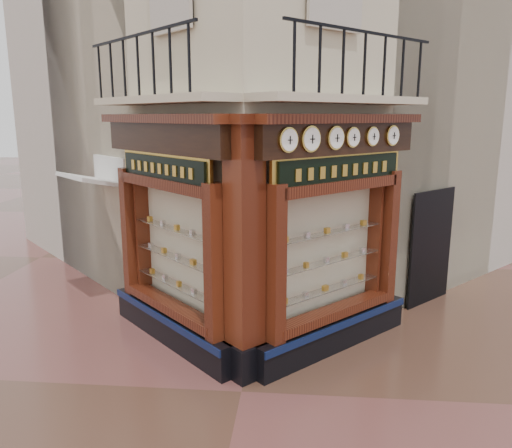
# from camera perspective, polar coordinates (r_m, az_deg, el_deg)

# --- Properties ---
(ground) EXTENTS (80.00, 80.00, 0.00)m
(ground) POSITION_cam_1_polar(r_m,az_deg,el_deg) (7.70, -1.68, -18.61)
(ground) COLOR #513326
(ground) RESTS_ON ground
(main_building) EXTENTS (11.31, 11.31, 12.00)m
(main_building) POSITION_cam_1_polar(r_m,az_deg,el_deg) (12.91, 1.55, 21.39)
(main_building) COLOR beige
(main_building) RESTS_ON ground
(neighbour_left) EXTENTS (11.31, 11.31, 11.00)m
(neighbour_left) POSITION_cam_1_polar(r_m,az_deg,el_deg) (15.62, -7.43, 17.86)
(neighbour_left) COLOR #BDB1A5
(neighbour_left) RESTS_ON ground
(neighbour_right) EXTENTS (11.31, 11.31, 11.00)m
(neighbour_right) POSITION_cam_1_polar(r_m,az_deg,el_deg) (15.37, 11.86, 17.80)
(neighbour_right) COLOR #BDB1A5
(neighbour_right) RESTS_ON ground
(shopfront_left) EXTENTS (2.86, 2.86, 3.98)m
(shopfront_left) POSITION_cam_1_polar(r_m,az_deg,el_deg) (8.65, -9.84, -1.11)
(shopfront_left) COLOR black
(shopfront_left) RESTS_ON ground
(shopfront_right) EXTENTS (2.86, 2.86, 3.98)m
(shopfront_right) POSITION_cam_1_polar(r_m,az_deg,el_deg) (8.39, 9.08, -1.50)
(shopfront_right) COLOR black
(shopfront_right) RESTS_ON ground
(corner_pilaster) EXTENTS (0.85, 0.85, 3.98)m
(corner_pilaster) POSITION_cam_1_polar(r_m,az_deg,el_deg) (7.38, -1.32, -3.49)
(corner_pilaster) COLOR black
(corner_pilaster) RESTS_ON ground
(balcony) EXTENTS (5.94, 2.97, 1.03)m
(balcony) POSITION_cam_1_polar(r_m,az_deg,el_deg) (8.09, -0.61, 14.14)
(balcony) COLOR beige
(balcony) RESTS_ON ground
(clock_a) EXTENTS (0.29, 0.29, 0.36)m
(clock_a) POSITION_cam_1_polar(r_m,az_deg,el_deg) (7.09, 3.72, 9.56)
(clock_a) COLOR gold
(clock_a) RESTS_ON ground
(clock_b) EXTENTS (0.31, 0.31, 0.39)m
(clock_b) POSITION_cam_1_polar(r_m,az_deg,el_deg) (7.41, 6.29, 9.63)
(clock_b) COLOR gold
(clock_b) RESTS_ON ground
(clock_c) EXTENTS (0.29, 0.29, 0.36)m
(clock_c) POSITION_cam_1_polar(r_m,az_deg,el_deg) (7.81, 9.09, 9.68)
(clock_c) COLOR gold
(clock_c) RESTS_ON ground
(clock_d) EXTENTS (0.26, 0.26, 0.32)m
(clock_d) POSITION_cam_1_polar(r_m,az_deg,el_deg) (8.12, 11.00, 9.71)
(clock_d) COLOR gold
(clock_d) RESTS_ON ground
(clock_e) EXTENTS (0.26, 0.26, 0.32)m
(clock_e) POSITION_cam_1_polar(r_m,az_deg,el_deg) (8.52, 13.17, 9.72)
(clock_e) COLOR gold
(clock_e) RESTS_ON ground
(clock_f) EXTENTS (0.28, 0.28, 0.35)m
(clock_f) POSITION_cam_1_polar(r_m,az_deg,el_deg) (8.97, 15.33, 9.72)
(clock_f) COLOR gold
(clock_f) RESTS_ON ground
(awning) EXTENTS (1.67, 1.67, 0.28)m
(awning) POSITION_cam_1_polar(r_m,az_deg,el_deg) (11.47, -17.57, -8.49)
(awning) COLOR silver
(awning) RESTS_ON ground
(signboard_left) EXTENTS (1.98, 1.98, 0.53)m
(signboard_left) POSITION_cam_1_polar(r_m,az_deg,el_deg) (8.43, -10.57, 6.26)
(signboard_left) COLOR gold
(signboard_left) RESTS_ON ground
(signboard_right) EXTENTS (2.17, 2.17, 0.58)m
(signboard_right) POSITION_cam_1_polar(r_m,az_deg,el_deg) (8.15, 9.76, 6.09)
(signboard_right) COLOR gold
(signboard_right) RESTS_ON ground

